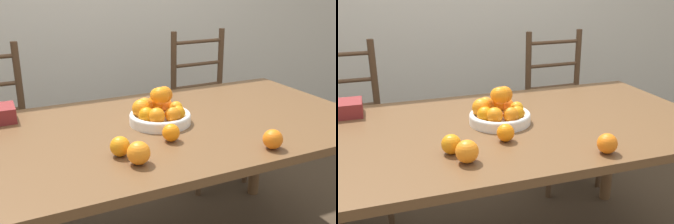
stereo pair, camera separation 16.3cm
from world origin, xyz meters
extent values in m
cube|color=brown|center=(0.00, 0.00, 0.75)|extent=(1.77, 0.97, 0.03)
cylinder|color=brown|center=(0.80, 0.41, 0.36)|extent=(0.07, 0.07, 0.73)
cylinder|color=white|center=(-0.04, 0.03, 0.78)|extent=(0.27, 0.27, 0.04)
torus|color=white|center=(-0.04, 0.03, 0.80)|extent=(0.27, 0.27, 0.02)
sphere|color=orange|center=(0.04, 0.03, 0.82)|extent=(0.06, 0.06, 0.06)
sphere|color=orange|center=(0.01, 0.09, 0.82)|extent=(0.06, 0.06, 0.06)
sphere|color=orange|center=(-0.03, 0.11, 0.83)|extent=(0.08, 0.08, 0.08)
sphere|color=orange|center=(-0.09, 0.10, 0.83)|extent=(0.07, 0.07, 0.07)
sphere|color=orange|center=(-0.12, 0.06, 0.83)|extent=(0.08, 0.08, 0.08)
sphere|color=orange|center=(-0.12, 0.00, 0.82)|extent=(0.07, 0.07, 0.07)
sphere|color=orange|center=(-0.09, -0.04, 0.82)|extent=(0.07, 0.07, 0.07)
sphere|color=orange|center=(-0.02, -0.05, 0.82)|extent=(0.07, 0.07, 0.07)
sphere|color=orange|center=(0.01, -0.03, 0.82)|extent=(0.07, 0.07, 0.07)
sphere|color=orange|center=(-0.02, 0.03, 0.89)|extent=(0.07, 0.07, 0.07)
sphere|color=orange|center=(-0.05, 0.05, 0.89)|extent=(0.06, 0.06, 0.06)
sphere|color=orange|center=(-0.05, 0.02, 0.89)|extent=(0.08, 0.08, 0.08)
sphere|color=orange|center=(0.22, -0.40, 0.80)|extent=(0.07, 0.07, 0.07)
sphere|color=orange|center=(-0.09, -0.17, 0.80)|extent=(0.07, 0.07, 0.07)
sphere|color=orange|center=(-0.31, -0.21, 0.80)|extent=(0.07, 0.07, 0.07)
sphere|color=orange|center=(-0.27, -0.30, 0.80)|extent=(0.08, 0.08, 0.08)
cylinder|color=#513823|center=(-0.54, 0.55, 0.23)|extent=(0.04, 0.04, 0.47)
cylinder|color=#513823|center=(-0.54, 0.91, 0.52)|extent=(0.04, 0.04, 1.03)
cube|color=#513823|center=(-0.73, 0.72, 0.49)|extent=(0.43, 0.41, 0.04)
cylinder|color=#513823|center=(-0.73, 0.90, 0.64)|extent=(0.38, 0.03, 0.02)
cylinder|color=#513823|center=(-0.73, 0.90, 0.79)|extent=(0.38, 0.03, 0.02)
cylinder|color=#513823|center=(0.46, 0.54, 0.23)|extent=(0.04, 0.04, 0.47)
cylinder|color=#513823|center=(0.84, 0.55, 0.23)|extent=(0.04, 0.04, 0.47)
cylinder|color=#513823|center=(0.45, 0.90, 0.52)|extent=(0.04, 0.04, 1.03)
cylinder|color=#513823|center=(0.83, 0.91, 0.52)|extent=(0.04, 0.04, 1.03)
cube|color=#513823|center=(0.64, 0.72, 0.49)|extent=(0.43, 0.41, 0.04)
cylinder|color=#513823|center=(0.64, 0.90, 0.64)|extent=(0.38, 0.03, 0.02)
cylinder|color=#513823|center=(0.64, 0.90, 0.79)|extent=(0.38, 0.03, 0.02)
cylinder|color=#513823|center=(0.64, 0.90, 0.95)|extent=(0.38, 0.03, 0.02)
cube|color=maroon|center=(-0.72, 0.35, 0.80)|extent=(0.21, 0.15, 0.07)
camera|label=1|loc=(-0.70, -1.45, 1.37)|focal=42.00mm
camera|label=2|loc=(-0.55, -1.51, 1.37)|focal=42.00mm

